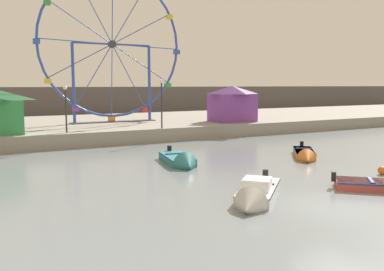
{
  "coord_description": "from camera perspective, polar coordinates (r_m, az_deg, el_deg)",
  "views": [
    {
      "loc": [
        -12.23,
        -11.35,
        4.73
      ],
      "look_at": [
        0.83,
        12.97,
        1.37
      ],
      "focal_mm": 39.2,
      "sensor_mm": 36.0,
      "label": 1
    }
  ],
  "objects": [
    {
      "name": "mooring_buoy_orange",
      "position": [
        24.4,
        24.44,
        -4.34
      ],
      "size": [
        0.44,
        0.44,
        0.44
      ],
      "primitive_type": "sphere",
      "color": "orange",
      "rests_on": "ground_plane"
    },
    {
      "name": "quay_promenade",
      "position": [
        43.06,
        -11.61,
        1.24
      ],
      "size": [
        110.0,
        19.54,
        1.12
      ],
      "primitive_type": "cube",
      "color": "gray",
      "rests_on": "ground_plane"
    },
    {
      "name": "motorboat_pale_grey",
      "position": [
        17.27,
        8.61,
        -8.03
      ],
      "size": [
        4.37,
        4.27,
        1.34
      ],
      "rotation": [
        0.0,
        0.0,
        3.91
      ],
      "color": "silver",
      "rests_on": "ground_plane"
    },
    {
      "name": "motorboat_teal_painted",
      "position": [
        24.73,
        -1.53,
        -3.5
      ],
      "size": [
        2.23,
        4.67,
        1.39
      ],
      "rotation": [
        0.0,
        0.0,
        4.53
      ],
      "color": "teal",
      "rests_on": "ground_plane"
    },
    {
      "name": "ferris_wheel_blue_frame",
      "position": [
        41.41,
        -10.81,
        11.83
      ],
      "size": [
        14.22,
        1.2,
        14.39
      ],
      "color": "#334CA8",
      "rests_on": "quay_promenade"
    },
    {
      "name": "promenade_lamp_far",
      "position": [
        32.95,
        -16.82,
        4.45
      ],
      "size": [
        0.32,
        0.32,
        3.55
      ],
      "color": "#2D2D33",
      "rests_on": "quay_promenade"
    },
    {
      "name": "promenade_lamp_near",
      "position": [
        34.77,
        -4.16,
        5.31
      ],
      "size": [
        0.32,
        0.32,
        4.04
      ],
      "color": "#2D2D33",
      "rests_on": "quay_promenade"
    },
    {
      "name": "motorboat_orange_hull",
      "position": [
        27.98,
        15.13,
        -2.56
      ],
      "size": [
        3.77,
        4.35,
        1.12
      ],
      "rotation": [
        0.0,
        0.0,
        4.04
      ],
      "color": "orange",
      "rests_on": "ground_plane"
    },
    {
      "name": "distant_town_skyline",
      "position": [
        62.5,
        -16.98,
        4.32
      ],
      "size": [
        140.0,
        3.0,
        4.4
      ],
      "primitive_type": "cube",
      "color": "#564C47",
      "rests_on": "ground_plane"
    },
    {
      "name": "ground_plane",
      "position": [
        17.35,
        18.4,
        -9.25
      ],
      "size": [
        240.0,
        240.0,
        0.0
      ],
      "primitive_type": "plane",
      "color": "slate"
    },
    {
      "name": "carnival_booth_purple_stall",
      "position": [
        41.36,
        5.49,
        4.42
      ],
      "size": [
        4.43,
        3.67,
        3.5
      ],
      "rotation": [
        0.0,
        0.0,
        -0.04
      ],
      "color": "purple",
      "rests_on": "quay_promenade"
    }
  ]
}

